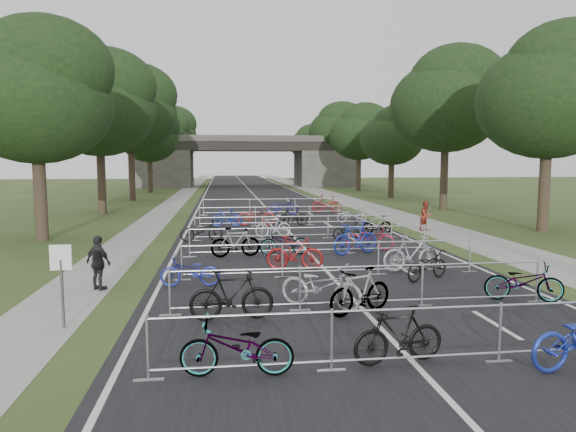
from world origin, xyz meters
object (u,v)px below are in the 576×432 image
object	(u,v)px
bike_1	(399,335)
bike_0	(237,348)
overpass_bridge	(246,161)
park_sign	(61,270)
pedestrian_b	(426,216)
pedestrian_c	(99,263)

from	to	relation	value
bike_1	bike_0	bearing A→B (deg)	-94.50
overpass_bridge	park_sign	xyz separation A→B (m)	(-6.80, -62.00, -2.27)
bike_0	overpass_bridge	bearing A→B (deg)	-177.80
bike_1	pedestrian_b	size ratio (longest dim) A/B	1.14
pedestrian_b	pedestrian_c	bearing A→B (deg)	-169.44
overpass_bridge	bike_1	xyz separation A→B (m)	(-0.28, -64.83, -3.01)
pedestrian_c	pedestrian_b	bearing A→B (deg)	-105.93
bike_0	bike_1	xyz separation A→B (m)	(2.87, 0.20, 0.02)
overpass_bridge	pedestrian_b	xyz separation A→B (m)	(7.11, -48.07, -2.77)
pedestrian_c	bike_0	bearing A→B (deg)	156.67
overpass_bridge	pedestrian_c	size ratio (longest dim) A/B	20.11
park_sign	pedestrian_c	xyz separation A→B (m)	(0.00, 3.28, -0.50)
park_sign	bike_1	world-z (taller)	park_sign
overpass_bridge	pedestrian_b	world-z (taller)	overpass_bridge
bike_0	bike_1	distance (m)	2.87
bike_0	pedestrian_b	distance (m)	19.82
bike_0	park_sign	bearing A→B (deg)	-124.75
park_sign	pedestrian_b	bearing A→B (deg)	45.04
overpass_bridge	pedestrian_b	distance (m)	48.67
bike_1	pedestrian_c	bearing A→B (deg)	-141.68
overpass_bridge	pedestrian_c	world-z (taller)	overpass_bridge
overpass_bridge	bike_1	bearing A→B (deg)	-90.25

